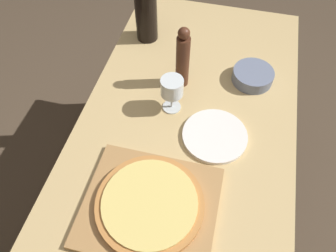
% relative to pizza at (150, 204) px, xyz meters
% --- Properties ---
extents(ground_plane, '(12.00, 12.00, 0.00)m').
position_rel_pizza_xyz_m(ground_plane, '(0.04, 0.20, -0.76)').
color(ground_plane, '#4C3D2D').
extents(dining_table, '(0.73, 1.65, 0.73)m').
position_rel_pizza_xyz_m(dining_table, '(0.04, 0.20, -0.12)').
color(dining_table, tan).
rests_on(dining_table, ground_plane).
extents(cutting_board, '(0.38, 0.33, 0.02)m').
position_rel_pizza_xyz_m(cutting_board, '(0.00, 0.00, -0.02)').
color(cutting_board, '#A87A47').
rests_on(cutting_board, dining_table).
extents(pizza, '(0.31, 0.31, 0.02)m').
position_rel_pizza_xyz_m(pizza, '(0.00, 0.00, 0.00)').
color(pizza, '#BC7A3D').
rests_on(pizza, cutting_board).
extents(wine_bottle, '(0.09, 0.09, 0.31)m').
position_rel_pizza_xyz_m(wine_bottle, '(-0.21, 0.72, 0.10)').
color(wine_bottle, black).
rests_on(wine_bottle, dining_table).
extents(pepper_mill, '(0.05, 0.05, 0.25)m').
position_rel_pizza_xyz_m(pepper_mill, '(-0.02, 0.50, 0.09)').
color(pepper_mill, '#4C2819').
rests_on(pepper_mill, dining_table).
extents(wine_glass, '(0.08, 0.08, 0.14)m').
position_rel_pizza_xyz_m(wine_glass, '(-0.03, 0.38, 0.07)').
color(wine_glass, silver).
rests_on(wine_glass, dining_table).
extents(small_bowl, '(0.15, 0.15, 0.05)m').
position_rel_pizza_xyz_m(small_bowl, '(0.23, 0.57, -0.01)').
color(small_bowl, slate).
rests_on(small_bowl, dining_table).
extents(dinner_plate, '(0.21, 0.21, 0.01)m').
position_rel_pizza_xyz_m(dinner_plate, '(0.14, 0.29, -0.02)').
color(dinner_plate, white).
rests_on(dinner_plate, dining_table).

